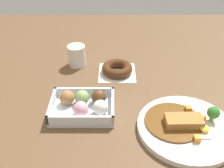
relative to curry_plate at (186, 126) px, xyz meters
The scene contains 5 objects.
ground_plane 0.22m from the curry_plate, 45.22° to the right, with size 1.60×1.60×0.00m, color brown.
curry_plate is the anchor object (origin of this frame).
donut_box 0.31m from the curry_plate, 15.61° to the right, with size 0.20×0.15×0.06m.
chocolate_ring_donut 0.37m from the curry_plate, 58.16° to the right, with size 0.14×0.14×0.04m.
coffee_mug 0.51m from the curry_plate, 46.46° to the right, with size 0.07×0.07×0.08m, color silver.
Camera 1 is at (0.06, 0.70, 0.54)m, focal length 41.81 mm.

